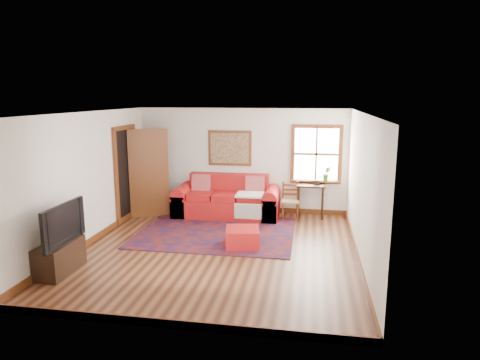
% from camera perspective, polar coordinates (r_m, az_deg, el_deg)
% --- Properties ---
extents(ground, '(5.50, 5.50, 0.00)m').
position_cam_1_polar(ground, '(7.98, -2.93, -9.28)').
color(ground, '#3B1C0F').
rests_on(ground, ground).
extents(room_envelope, '(5.04, 5.54, 2.52)m').
position_cam_1_polar(room_envelope, '(7.58, -3.03, 2.53)').
color(room_envelope, silver).
rests_on(room_envelope, ground).
extents(window, '(1.18, 0.20, 1.38)m').
position_cam_1_polar(window, '(10.11, 10.28, 2.63)').
color(window, white).
rests_on(window, ground).
extents(doorway, '(0.89, 1.08, 2.14)m').
position_cam_1_polar(doorway, '(10.01, -13.18, 1.01)').
color(doorway, black).
rests_on(doorway, ground).
extents(framed_artwork, '(1.05, 0.07, 0.85)m').
position_cam_1_polar(framed_artwork, '(10.27, -1.39, 4.27)').
color(framed_artwork, '#613014').
rests_on(framed_artwork, ground).
extents(persian_rug, '(3.18, 2.55, 0.02)m').
position_cam_1_polar(persian_rug, '(8.93, -3.15, -6.96)').
color(persian_rug, '#5C150D').
rests_on(persian_rug, ground).
extents(red_leather_sofa, '(2.44, 1.01, 0.95)m').
position_cam_1_polar(red_leather_sofa, '(10.08, -1.73, -3.01)').
color(red_leather_sofa, '#AD1617').
rests_on(red_leather_sofa, ground).
extents(red_ottoman, '(0.71, 0.71, 0.35)m').
position_cam_1_polar(red_ottoman, '(8.08, 0.33, -7.68)').
color(red_ottoman, '#AD1617').
rests_on(red_ottoman, ground).
extents(side_table, '(0.65, 0.49, 0.78)m').
position_cam_1_polar(side_table, '(10.01, 9.41, -1.27)').
color(side_table, black).
rests_on(side_table, ground).
extents(ladder_back_chair, '(0.42, 0.40, 0.84)m').
position_cam_1_polar(ladder_back_chair, '(9.89, 6.71, -2.55)').
color(ladder_back_chair, tan).
rests_on(ladder_back_chair, ground).
extents(media_cabinet, '(0.41, 0.91, 0.50)m').
position_cam_1_polar(media_cabinet, '(7.52, -22.90, -9.48)').
color(media_cabinet, black).
rests_on(media_cabinet, ground).
extents(television, '(0.15, 1.12, 0.64)m').
position_cam_1_polar(television, '(7.32, -23.20, -5.35)').
color(television, black).
rests_on(television, media_cabinet).
extents(candle_hurricane, '(0.12, 0.12, 0.18)m').
position_cam_1_polar(candle_hurricane, '(7.66, -21.39, -6.33)').
color(candle_hurricane, silver).
rests_on(candle_hurricane, media_cabinet).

